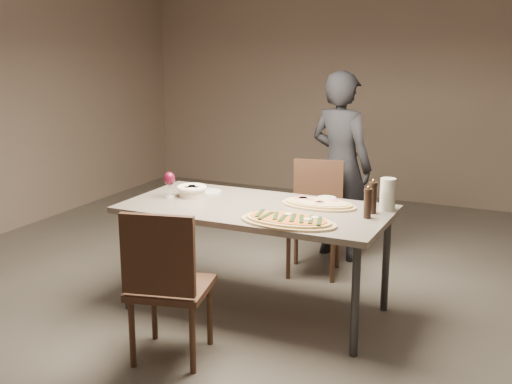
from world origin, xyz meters
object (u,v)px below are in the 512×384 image
at_px(carafe, 388,194).
at_px(diner, 341,166).
at_px(pepper_mill_left, 368,203).
at_px(chair_far, 316,210).
at_px(dining_table, 256,214).
at_px(bread_basket, 192,190).
at_px(ham_pizza, 318,204).
at_px(chair_near, 166,279).
at_px(zucchini_pizza, 288,220).

bearing_deg(carafe, diner, 121.92).
distance_m(pepper_mill_left, chair_far, 1.16).
distance_m(dining_table, bread_basket, 0.55).
distance_m(dining_table, ham_pizza, 0.43).
height_order(chair_near, chair_far, chair_near).
xyz_separation_m(ham_pizza, diner, (-0.21, 1.15, 0.04)).
height_order(chair_far, diner, diner).
bearing_deg(dining_table, diner, 82.74).
bearing_deg(diner, carafe, 139.60).
distance_m(dining_table, pepper_mill_left, 0.78).
xyz_separation_m(dining_table, carafe, (0.83, 0.28, 0.16)).
bearing_deg(carafe, bread_basket, -171.05).
xyz_separation_m(ham_pizza, bread_basket, (-0.92, -0.12, 0.03)).
height_order(carafe, chair_near, carafe).
bearing_deg(chair_near, carafe, 36.88).
height_order(zucchini_pizza, diner, diner).
bearing_deg(zucchini_pizza, ham_pizza, 88.78).
xyz_separation_m(bread_basket, pepper_mill_left, (1.30, -0.03, 0.05)).
bearing_deg(zucchini_pizza, chair_far, 104.18).
height_order(ham_pizza, chair_far, chair_far).
xyz_separation_m(zucchini_pizza, pepper_mill_left, (0.41, 0.32, 0.08)).
bearing_deg(carafe, chair_far, 138.43).
bearing_deg(pepper_mill_left, dining_table, -177.25).
xyz_separation_m(zucchini_pizza, bread_basket, (-0.89, 0.34, 0.03)).
relative_size(bread_basket, chair_far, 0.24).
distance_m(bread_basket, diner, 1.46).
height_order(dining_table, ham_pizza, ham_pizza).
distance_m(zucchini_pizza, carafe, 0.74).
xyz_separation_m(dining_table, chair_far, (0.10, 0.92, -0.19)).
relative_size(chair_near, diner, 0.58).
bearing_deg(chair_near, zucchini_pizza, 37.85).
xyz_separation_m(pepper_mill_left, chair_near, (-0.91, -0.94, -0.33)).
height_order(bread_basket, carafe, carafe).
bearing_deg(carafe, ham_pizza, -167.96).
distance_m(dining_table, diner, 1.35).
bearing_deg(diner, dining_table, 100.42).
bearing_deg(zucchini_pizza, diner, 98.92).
bearing_deg(chair_near, dining_table, 67.13).
relative_size(chair_far, diner, 0.56).
bearing_deg(chair_far, bread_basket, 41.62).
height_order(dining_table, zucchini_pizza, zucchini_pizza).
relative_size(dining_table, chair_near, 1.92).
bearing_deg(ham_pizza, chair_near, -93.26).
relative_size(zucchini_pizza, chair_far, 0.69).
height_order(bread_basket, diner, diner).
height_order(ham_pizza, chair_near, chair_near).
bearing_deg(bread_basket, zucchini_pizza, -20.99).
distance_m(zucchini_pizza, ham_pizza, 0.46).
relative_size(ham_pizza, pepper_mill_left, 2.49).
bearing_deg(ham_pizza, chair_far, 133.29).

